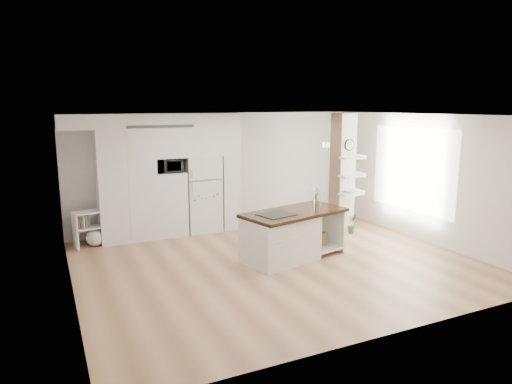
{
  "coord_description": "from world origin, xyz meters",
  "views": [
    {
      "loc": [
        -3.77,
        -7.12,
        2.88
      ],
      "look_at": [
        0.01,
        0.9,
        1.18
      ],
      "focal_mm": 32.0,
      "sensor_mm": 36.0,
      "label": 1
    }
  ],
  "objects_px": {
    "refrigerator": "(202,194)",
    "floor_plant_a": "(352,224)",
    "bookshelf": "(92,231)",
    "kitchen_island": "(285,236)"
  },
  "relations": [
    {
      "from": "refrigerator",
      "to": "bookshelf",
      "type": "xyz_separation_m",
      "value": [
        -2.45,
        -0.18,
        -0.55
      ]
    },
    {
      "from": "kitchen_island",
      "to": "floor_plant_a",
      "type": "distance_m",
      "value": 2.44
    },
    {
      "from": "kitchen_island",
      "to": "bookshelf",
      "type": "bearing_deg",
      "value": 129.13
    },
    {
      "from": "kitchen_island",
      "to": "floor_plant_a",
      "type": "xyz_separation_m",
      "value": [
        2.24,
        0.94,
        -0.25
      ]
    },
    {
      "from": "refrigerator",
      "to": "kitchen_island",
      "type": "height_order",
      "value": "refrigerator"
    },
    {
      "from": "bookshelf",
      "to": "floor_plant_a",
      "type": "xyz_separation_m",
      "value": [
        5.44,
        -1.49,
        -0.1
      ]
    },
    {
      "from": "refrigerator",
      "to": "floor_plant_a",
      "type": "distance_m",
      "value": 3.49
    },
    {
      "from": "kitchen_island",
      "to": "bookshelf",
      "type": "relative_size",
      "value": 2.92
    },
    {
      "from": "floor_plant_a",
      "to": "kitchen_island",
      "type": "bearing_deg",
      "value": -157.22
    },
    {
      "from": "kitchen_island",
      "to": "refrigerator",
      "type": "bearing_deg",
      "value": 92.43
    }
  ]
}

